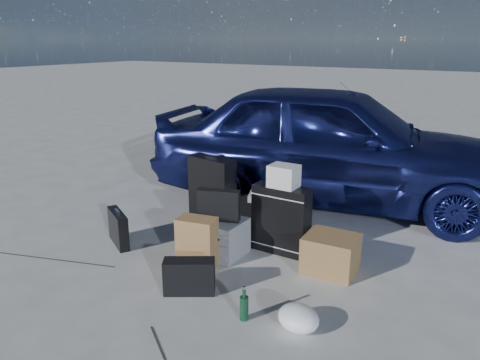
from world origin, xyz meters
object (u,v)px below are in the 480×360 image
at_px(pelican_case, 219,236).
at_px(green_bottle, 244,304).
at_px(duffel_bag, 267,213).
at_px(cardboard_box, 331,254).
at_px(car, 331,143).
at_px(suitcase_right, 281,220).
at_px(suitcase_left, 212,189).
at_px(briefcase, 118,228).

relative_size(pelican_case, green_bottle, 1.85).
distance_m(duffel_bag, cardboard_box, 1.12).
height_order(car, pelican_case, car).
height_order(car, green_bottle, car).
bearing_deg(suitcase_right, suitcase_left, 162.31).
xyz_separation_m(suitcase_right, cardboard_box, (0.56, -0.13, -0.16)).
bearing_deg(green_bottle, briefcase, 165.32).
distance_m(briefcase, cardboard_box, 2.09).
bearing_deg(cardboard_box, green_bottle, -103.66).
bearing_deg(car, suitcase_left, 135.65).
bearing_deg(cardboard_box, briefcase, -163.73).
bearing_deg(cardboard_box, car, 112.25).
bearing_deg(suitcase_right, car, 95.86).
bearing_deg(cardboard_box, duffel_bag, 148.82).
height_order(duffel_bag, cardboard_box, cardboard_box).
bearing_deg(pelican_case, duffel_bag, 83.93).
height_order(car, briefcase, car).
relative_size(suitcase_left, cardboard_box, 1.63).
xyz_separation_m(pelican_case, cardboard_box, (1.04, 0.22, -0.01)).
distance_m(pelican_case, briefcase, 1.03).
bearing_deg(suitcase_right, duffel_bag, 131.30).
relative_size(pelican_case, duffel_bag, 0.72).
xyz_separation_m(duffel_bag, green_bottle, (0.70, -1.62, -0.04)).
distance_m(car, green_bottle, 2.93).
relative_size(car, pelican_case, 9.26).
bearing_deg(cardboard_box, suitcase_left, 164.03).
relative_size(pelican_case, suitcase_left, 0.65).
bearing_deg(green_bottle, duffel_bag, 113.44).
relative_size(pelican_case, cardboard_box, 1.06).
xyz_separation_m(briefcase, suitcase_left, (0.41, 1.04, 0.19)).
xyz_separation_m(car, duffel_bag, (-0.23, -1.20, -0.58)).
bearing_deg(car, green_bottle, 178.32).
distance_m(pelican_case, cardboard_box, 1.06).
distance_m(cardboard_box, green_bottle, 1.08).
bearing_deg(suitcase_right, cardboard_box, -12.75).
bearing_deg(duffel_bag, suitcase_left, 164.33).
bearing_deg(briefcase, pelican_case, 50.81).
relative_size(pelican_case, briefcase, 1.08).
xyz_separation_m(car, suitcase_left, (-0.87, -1.33, -0.38)).
distance_m(duffel_bag, green_bottle, 1.77).
height_order(briefcase, suitcase_left, suitcase_left).
bearing_deg(pelican_case, suitcase_left, 129.47).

